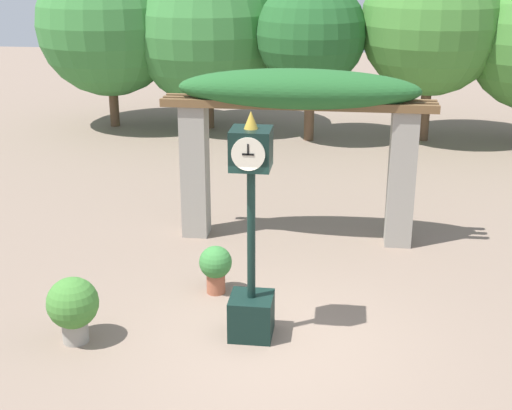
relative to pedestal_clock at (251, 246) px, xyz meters
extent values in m
plane|color=#7F6B5B|center=(0.34, -0.17, -1.33)|extent=(60.00, 60.00, 0.00)
cube|color=black|center=(0.00, 0.00, -1.03)|extent=(0.59, 0.59, 0.58)
cylinder|color=black|center=(0.00, 0.00, 0.15)|extent=(0.11, 0.11, 1.78)
cylinder|color=gold|center=(0.00, 0.00, 1.06)|extent=(0.18, 0.18, 0.04)
cube|color=black|center=(0.00, 0.00, 1.34)|extent=(0.51, 0.51, 0.51)
cylinder|color=beige|center=(0.00, -0.27, 1.34)|extent=(0.42, 0.02, 0.42)
cylinder|color=beige|center=(0.00, 0.27, 1.34)|extent=(0.42, 0.02, 0.42)
cube|color=black|center=(0.00, -0.28, 1.34)|extent=(0.15, 0.01, 0.02)
cube|color=black|center=(0.00, -0.28, 1.40)|extent=(0.02, 0.01, 0.14)
cone|color=gold|center=(0.00, 0.00, 1.71)|extent=(0.18, 0.18, 0.23)
cube|color=gray|center=(-1.51, 3.59, -0.10)|extent=(0.46, 0.46, 2.46)
cube|color=gray|center=(2.19, 3.59, -0.10)|extent=(0.46, 0.46, 2.46)
cube|color=brown|center=(0.34, 3.35, 1.20)|extent=(4.77, 0.11, 0.14)
cube|color=brown|center=(0.34, 3.59, 1.20)|extent=(4.77, 0.11, 0.14)
cube|color=brown|center=(0.34, 3.82, 1.20)|extent=(4.77, 0.11, 0.14)
ellipsoid|color=#235B28|center=(0.34, 3.59, 1.45)|extent=(4.21, 1.06, 0.70)
cylinder|color=#9E563D|center=(-0.72, 1.22, -1.17)|extent=(0.29, 0.29, 0.32)
sphere|color=#387A38|center=(-0.72, 1.22, -0.82)|extent=(0.51, 0.51, 0.51)
cylinder|color=gray|center=(-2.35, -0.47, -1.17)|extent=(0.35, 0.35, 0.32)
sphere|color=#427F33|center=(-2.35, -0.47, -0.75)|extent=(0.70, 0.70, 0.70)
cylinder|color=brown|center=(-5.77, 11.93, -0.54)|extent=(0.28, 0.28, 1.57)
sphere|color=#387A38|center=(-5.77, 11.93, 1.70)|extent=(4.17, 4.17, 4.17)
cylinder|color=brown|center=(-2.87, 12.06, -0.66)|extent=(0.28, 0.28, 1.33)
sphere|color=#387A38|center=(-2.87, 12.06, 1.50)|extent=(4.27, 4.27, 4.27)
cylinder|color=brown|center=(0.17, 10.96, -0.38)|extent=(0.28, 0.28, 1.89)
sphere|color=#235B28|center=(0.17, 10.96, 1.60)|extent=(2.97, 2.97, 2.97)
cylinder|color=brown|center=(3.37, 11.35, -0.40)|extent=(0.28, 0.28, 1.85)
sphere|color=#427F33|center=(3.37, 11.35, 1.86)|extent=(3.82, 3.82, 3.82)
camera|label=1|loc=(1.16, -8.62, 3.67)|focal=50.00mm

